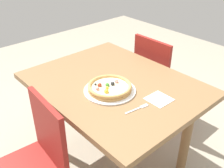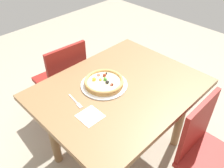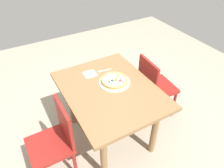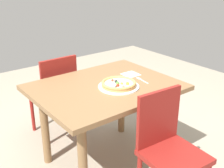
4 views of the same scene
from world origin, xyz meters
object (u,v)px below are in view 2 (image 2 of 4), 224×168
object	(u,v)px
chair_near	(63,80)
napkin	(90,116)
pizza	(104,82)
dining_table	(120,99)
plate	(104,85)
fork	(76,102)
chair_far	(207,154)

from	to	relation	value
chair_near	napkin	world-z (taller)	chair_near
chair_near	pizza	xyz separation A→B (m)	(0.01, 0.58, 0.30)
dining_table	plate	world-z (taller)	plate
chair_near	fork	xyz separation A→B (m)	(0.27, 0.58, 0.27)
plate	chair_far	bearing A→B (deg)	104.92
chair_near	chair_far	bearing A→B (deg)	-77.73
plate	pizza	distance (m)	0.03
dining_table	plate	size ratio (longest dim) A/B	3.47
chair_near	dining_table	bearing A→B (deg)	-81.32
plate	napkin	bearing A→B (deg)	30.80
chair_near	fork	distance (m)	0.69
pizza	fork	world-z (taller)	pizza
dining_table	chair_near	size ratio (longest dim) A/B	1.34
dining_table	chair_near	xyz separation A→B (m)	(0.05, -0.68, -0.15)
dining_table	fork	bearing A→B (deg)	-16.64
chair_far	fork	bearing A→B (deg)	-59.45
dining_table	napkin	distance (m)	0.37
chair_far	fork	xyz separation A→B (m)	(0.46, -0.77, 0.27)
dining_table	napkin	bearing A→B (deg)	11.19
chair_near	chair_far	distance (m)	1.37
chair_far	plate	distance (m)	0.85
chair_far	plate	bearing A→B (deg)	-75.53
fork	napkin	bearing A→B (deg)	2.17
fork	napkin	xyz separation A→B (m)	(0.02, 0.16, -0.00)
chair_near	pizza	bearing A→B (deg)	-87.00
chair_far	fork	size ratio (longest dim) A/B	5.32
chair_far	fork	world-z (taller)	chair_far
dining_table	pizza	bearing A→B (deg)	-56.20
napkin	dining_table	bearing A→B (deg)	-168.81
chair_far	napkin	world-z (taller)	chair_far
chair_near	plate	size ratio (longest dim) A/B	2.59
pizza	fork	distance (m)	0.26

